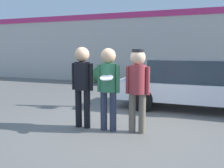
% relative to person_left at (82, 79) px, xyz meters
% --- Properties ---
extents(ground_plane, '(56.00, 56.00, 0.00)m').
position_rel_person_left_xyz_m(ground_plane, '(0.73, 0.20, -1.13)').
color(ground_plane, '#66635E').
extents(storefront_building, '(24.00, 0.22, 3.79)m').
position_rel_person_left_xyz_m(storefront_building, '(0.73, 8.07, 0.80)').
color(storefront_building, beige).
rests_on(storefront_building, ground).
extents(person_left, '(0.53, 0.36, 1.85)m').
position_rel_person_left_xyz_m(person_left, '(0.00, 0.00, 0.00)').
color(person_left, black).
rests_on(person_left, ground).
extents(person_middle_with_frisbee, '(0.52, 0.57, 1.82)m').
position_rel_person_left_xyz_m(person_middle_with_frisbee, '(0.64, 0.00, -0.02)').
color(person_middle_with_frisbee, '#2D3347').
rests_on(person_middle_with_frisbee, ground).
extents(person_right, '(0.52, 0.35, 1.80)m').
position_rel_person_left_xyz_m(person_right, '(1.27, 0.09, -0.03)').
color(person_right, '#665B4C').
rests_on(person_right, ground).
extents(parked_car_near, '(4.70, 1.93, 1.50)m').
position_rel_person_left_xyz_m(parked_car_near, '(2.29, 2.89, -0.37)').
color(parked_car_near, silver).
rests_on(parked_car_near, ground).
extents(shrub, '(0.90, 0.90, 0.90)m').
position_rel_person_left_xyz_m(shrub, '(-2.88, 7.43, -0.67)').
color(shrub, '#387A3D').
rests_on(shrub, ground).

